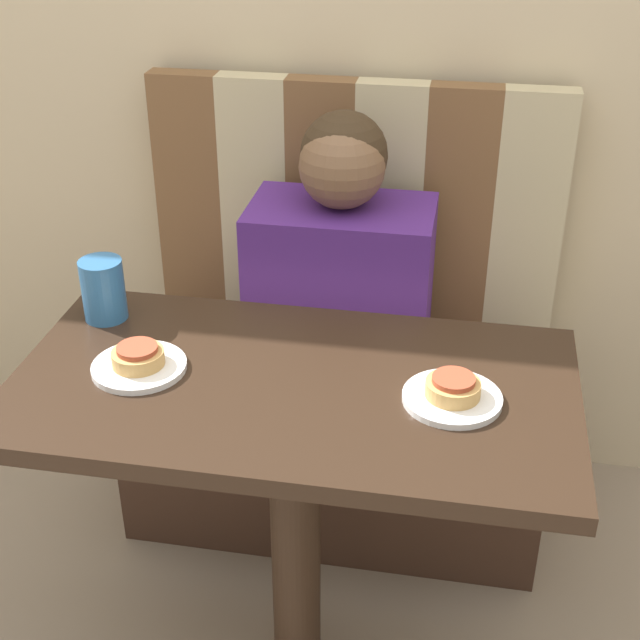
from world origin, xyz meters
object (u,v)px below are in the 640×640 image
(plate_left, at_px, (139,367))
(plate_right, at_px, (452,398))
(person, at_px, (341,260))
(pizza_right, at_px, (453,387))
(drinking_cup, at_px, (103,290))
(pizza_left, at_px, (138,356))

(plate_left, bearing_deg, plate_right, 0.00)
(person, distance_m, pizza_right, 0.64)
(drinking_cup, bearing_deg, plate_right, -13.93)
(pizza_right, bearing_deg, plate_left, 180.00)
(plate_left, bearing_deg, drinking_cup, 127.43)
(person, distance_m, plate_left, 0.63)
(pizza_left, distance_m, drinking_cup, 0.22)
(plate_right, xyz_separation_m, pizza_right, (-0.00, -0.00, 0.02))
(person, height_order, pizza_left, person)
(plate_left, height_order, pizza_right, pizza_right)
(pizza_left, bearing_deg, drinking_cup, 127.43)
(drinking_cup, bearing_deg, pizza_left, -52.57)
(person, bearing_deg, pizza_right, -63.33)
(person, xyz_separation_m, plate_left, (-0.28, -0.57, 0.03))
(pizza_left, height_order, drinking_cup, drinking_cup)
(plate_left, distance_m, drinking_cup, 0.23)
(pizza_right, height_order, drinking_cup, drinking_cup)
(person, distance_m, plate_right, 0.63)
(plate_left, bearing_deg, pizza_right, -0.00)
(plate_right, distance_m, pizza_left, 0.57)
(plate_right, bearing_deg, pizza_left, -180.00)
(plate_right, distance_m, pizza_right, 0.02)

